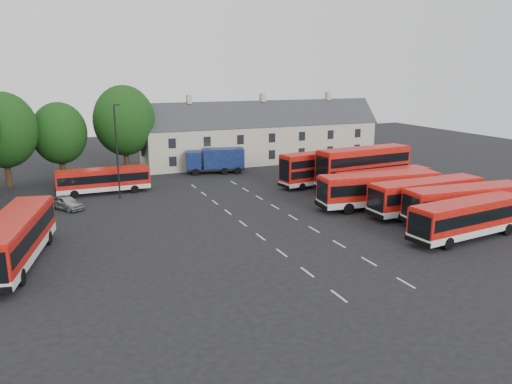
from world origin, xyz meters
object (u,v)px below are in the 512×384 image
Objects in this scene: box_truck at (216,160)px; lamppost at (117,149)px; bus_west at (15,236)px; bus_row_a at (469,216)px; bus_dd_south at (363,166)px; silver_car at (66,203)px.

lamppost is (-13.70, -8.80, 3.46)m from box_truck.
bus_west is at bearing -119.06° from box_truck.
bus_west reaches higher than box_truck.
bus_dd_south is at bearing 76.17° from bus_row_a.
bus_dd_south is (2.31, 18.06, 0.82)m from bus_row_a.
lamppost reaches higher than bus_row_a.
lamppost reaches higher than bus_dd_south.
silver_car is (-31.96, 3.75, -2.02)m from bus_dd_south.
box_truck reaches higher than bus_row_a.
bus_row_a is 36.82m from silver_car.
box_truck is 1.94× the size of silver_car.
bus_row_a is 0.90× the size of bus_west.
box_truck is (23.00, 25.12, -0.23)m from bus_west.
bus_row_a is 2.81× the size of silver_car.
bus_dd_south reaches higher than silver_car.
bus_west is at bearing -139.18° from silver_car.
lamppost is (-26.47, 6.20, 2.61)m from bus_dd_south.
bus_west is (-35.77, -10.12, -0.63)m from bus_dd_south.
bus_dd_south reaches higher than bus_west.
bus_west is 34.06m from box_truck.
bus_west is 3.10× the size of silver_car.
bus_west reaches higher than bus_row_a.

